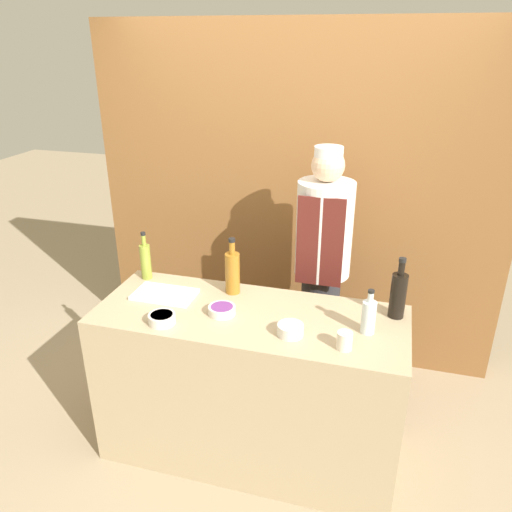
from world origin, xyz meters
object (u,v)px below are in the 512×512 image
object	(u,v)px
cutting_board	(165,294)
bottle_soy	(398,294)
sauce_bowl_red	(162,318)
bottle_clear	(369,316)
cup_cream	(345,341)
chef_center	(322,268)
sauce_bowl_white	(290,329)
bottle_amber	(232,272)
bottle_oil	(146,260)
sauce_bowl_purple	(222,310)

from	to	relation	value
cutting_board	bottle_soy	world-z (taller)	bottle_soy
sauce_bowl_red	bottle_clear	world-z (taller)	bottle_clear
bottle_soy	bottle_clear	bearing A→B (deg)	-123.53
bottle_clear	cup_cream	world-z (taller)	bottle_clear
bottle_soy	chef_center	distance (m)	0.71
bottle_soy	cup_cream	xyz separation A→B (m)	(-0.23, -0.37, -0.09)
sauce_bowl_red	bottle_soy	bearing A→B (deg)	19.09
sauce_bowl_white	sauce_bowl_red	bearing A→B (deg)	-173.79
sauce_bowl_white	chef_center	distance (m)	0.84
sauce_bowl_white	chef_center	world-z (taller)	chef_center
bottle_amber	bottle_soy	distance (m)	0.91
sauce_bowl_white	cup_cream	size ratio (longest dim) A/B	1.48
cutting_board	cup_cream	xyz separation A→B (m)	(1.04, -0.25, 0.03)
chef_center	bottle_amber	bearing A→B (deg)	-131.77
sauce_bowl_red	bottle_oil	bearing A→B (deg)	124.99
cutting_board	bottle_clear	world-z (taller)	bottle_clear
bottle_soy	bottle_clear	xyz separation A→B (m)	(-0.13, -0.20, -0.04)
sauce_bowl_red	bottle_soy	size ratio (longest dim) A/B	0.42
bottle_clear	cup_cream	bearing A→B (deg)	-118.36
sauce_bowl_purple	bottle_clear	xyz separation A→B (m)	(0.75, 0.03, 0.07)
bottle_soy	bottle_amber	bearing A→B (deg)	178.64
bottle_amber	sauce_bowl_red	bearing A→B (deg)	-120.09
cutting_board	sauce_bowl_red	bearing A→B (deg)	-67.18
sauce_bowl_purple	cup_cream	xyz separation A→B (m)	(0.66, -0.15, 0.02)
cup_cream	chef_center	size ratio (longest dim) A/B	0.05
sauce_bowl_purple	chef_center	size ratio (longest dim) A/B	0.09
bottle_oil	bottle_clear	size ratio (longest dim) A/B	1.26
bottle_soy	chef_center	bearing A→B (deg)	132.38
cup_cream	cutting_board	bearing A→B (deg)	166.62
sauce_bowl_red	sauce_bowl_purple	bearing A→B (deg)	32.92
sauce_bowl_white	chef_center	xyz separation A→B (m)	(0.03, 0.84, -0.04)
cutting_board	bottle_oil	xyz separation A→B (m)	(-0.20, 0.18, 0.11)
bottle_oil	bottle_clear	bearing A→B (deg)	-10.75
sauce_bowl_white	bottle_soy	bearing A→B (deg)	33.45
bottle_soy	bottle_oil	bearing A→B (deg)	177.90
bottle_oil	sauce_bowl_white	bearing A→B (deg)	-21.38
bottle_oil	cup_cream	bearing A→B (deg)	-19.00
bottle_amber	chef_center	world-z (taller)	chef_center
cutting_board	cup_cream	world-z (taller)	cup_cream
bottle_amber	cup_cream	world-z (taller)	bottle_amber
sauce_bowl_white	bottle_amber	bearing A→B (deg)	139.83
sauce_bowl_white	bottle_amber	size ratio (longest dim) A/B	0.39
sauce_bowl_red	bottle_oil	size ratio (longest dim) A/B	0.47
bottle_clear	bottle_amber	bearing A→B (deg)	164.08
sauce_bowl_white	cutting_board	distance (m)	0.80
sauce_bowl_red	chef_center	xyz separation A→B (m)	(0.68, 0.91, -0.04)
sauce_bowl_purple	bottle_amber	world-z (taller)	bottle_amber
cutting_board	sauce_bowl_purple	bearing A→B (deg)	-14.88
sauce_bowl_white	cutting_board	xyz separation A→B (m)	(-0.77, 0.20, -0.02)
sauce_bowl_red	bottle_soy	distance (m)	1.22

